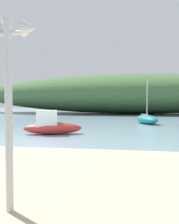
{
  "coord_description": "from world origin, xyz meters",
  "views": [
    {
      "loc": [
        5.02,
        -12.8,
        1.95
      ],
      "look_at": [
        2.33,
        2.52,
        1.31
      ],
      "focal_mm": 41.73,
      "sensor_mm": 36.0,
      "label": 1
    }
  ],
  "objects": [
    {
      "name": "ground_plane",
      "position": [
        0.0,
        0.0,
        0.0
      ],
      "size": [
        120.0,
        120.0,
        0.0
      ],
      "primitive_type": "plane",
      "color": "#7A99A8"
    },
    {
      "name": "distant_hill",
      "position": [
        4.6,
        29.64,
        3.17
      ],
      "size": [
        51.27,
        14.74,
        6.35
      ],
      "primitive_type": "ellipsoid",
      "color": "#476B3D",
      "rests_on": "ground"
    },
    {
      "name": "motorboat_west_reach",
      "position": [
        0.14,
        1.88,
        0.52
      ],
      "size": [
        3.6,
        2.12,
        1.42
      ],
      "color": "#B72D28",
      "rests_on": "ground"
    },
    {
      "name": "sailboat_off_point",
      "position": [
        6.04,
        10.26,
        0.39
      ],
      "size": [
        2.43,
        3.74,
        3.88
      ],
      "color": "teal",
      "rests_on": "ground"
    }
  ]
}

